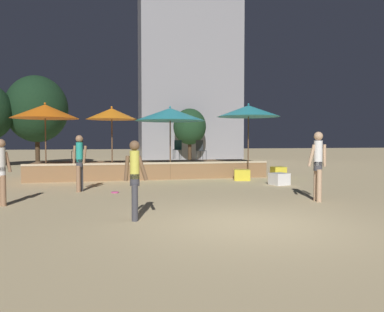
% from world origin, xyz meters
% --- Properties ---
extents(ground_plane, '(120.00, 120.00, 0.00)m').
position_xyz_m(ground_plane, '(0.00, 0.00, 0.00)').
color(ground_plane, '#D1B784').
extents(wooden_deck, '(9.94, 3.20, 0.72)m').
position_xyz_m(wooden_deck, '(-0.89, 9.93, 0.32)').
color(wooden_deck, olive).
rests_on(wooden_deck, ground).
extents(patio_umbrella_0, '(2.02, 2.02, 2.97)m').
position_xyz_m(patio_umbrella_0, '(-2.49, 8.57, 2.66)').
color(patio_umbrella_0, brown).
rests_on(patio_umbrella_0, ground).
extents(patio_umbrella_1, '(2.89, 2.89, 3.01)m').
position_xyz_m(patio_umbrella_1, '(-0.16, 8.38, 2.66)').
color(patio_umbrella_1, brown).
rests_on(patio_umbrella_1, ground).
extents(patio_umbrella_2, '(2.63, 2.63, 3.16)m').
position_xyz_m(patio_umbrella_2, '(3.14, 8.13, 2.84)').
color(patio_umbrella_2, brown).
rests_on(patio_umbrella_2, ground).
extents(patio_umbrella_3, '(2.53, 2.53, 3.07)m').
position_xyz_m(patio_umbrella_3, '(-5.00, 8.59, 2.72)').
color(patio_umbrella_3, brown).
rests_on(patio_umbrella_3, ground).
extents(cube_seat_0, '(0.68, 0.68, 0.43)m').
position_xyz_m(cube_seat_0, '(3.39, 5.70, 0.21)').
color(cube_seat_0, white).
rests_on(cube_seat_0, ground).
extents(cube_seat_1, '(0.78, 0.78, 0.43)m').
position_xyz_m(cube_seat_1, '(2.63, 7.51, 0.22)').
color(cube_seat_1, yellow).
rests_on(cube_seat_1, ground).
extents(cube_seat_2, '(0.56, 0.56, 0.43)m').
position_xyz_m(cube_seat_2, '(4.74, 8.56, 0.22)').
color(cube_seat_2, yellow).
rests_on(cube_seat_2, ground).
extents(person_0, '(0.47, 0.29, 1.78)m').
position_xyz_m(person_0, '(-3.54, 5.45, 0.98)').
color(person_0, '#997051').
rests_on(person_0, ground).
extents(person_1, '(0.44, 0.37, 1.65)m').
position_xyz_m(person_1, '(-5.24, 3.26, 0.88)').
color(person_1, '#997051').
rests_on(person_1, ground).
extents(person_2, '(0.49, 0.29, 1.62)m').
position_xyz_m(person_2, '(-2.15, 0.84, 0.86)').
color(person_2, '#3F3F47').
rests_on(person_2, ground).
extents(person_3, '(0.51, 0.31, 1.85)m').
position_xyz_m(person_3, '(2.75, 2.13, 1.03)').
color(person_3, tan).
rests_on(person_3, ground).
extents(bistro_chair_0, '(0.48, 0.47, 0.90)m').
position_xyz_m(bistro_chair_0, '(-3.86, 9.62, 1.26)').
color(bistro_chair_0, '#2D3338').
rests_on(bistro_chair_0, wooden_deck).
extents(bistro_chair_1, '(0.46, 0.46, 0.90)m').
position_xyz_m(bistro_chair_1, '(0.57, 10.66, 1.26)').
color(bistro_chair_1, '#1E4C47').
rests_on(bistro_chair_1, wooden_deck).
extents(bistro_chair_2, '(0.48, 0.48, 0.90)m').
position_xyz_m(bistro_chair_2, '(1.26, 8.95, 1.26)').
color(bistro_chair_2, '#2D3338').
rests_on(bistro_chair_2, wooden_deck).
extents(frisbee_disc, '(0.24, 0.24, 0.03)m').
position_xyz_m(frisbee_disc, '(-2.47, 4.94, 0.02)').
color(frisbee_disc, '#E54C99').
rests_on(frisbee_disc, ground).
extents(background_tree_1, '(2.53, 2.53, 4.05)m').
position_xyz_m(background_tree_1, '(3.58, 21.57, 2.65)').
color(background_tree_1, '#3D2B1C').
rests_on(background_tree_1, ground).
extents(background_tree_2, '(3.83, 3.83, 5.70)m').
position_xyz_m(background_tree_2, '(-7.01, 18.68, 3.58)').
color(background_tree_2, '#3D2B1C').
rests_on(background_tree_2, ground).
extents(distant_building, '(8.55, 3.26, 15.44)m').
position_xyz_m(distant_building, '(4.29, 24.62, 7.72)').
color(distant_building, gray).
rests_on(distant_building, ground).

